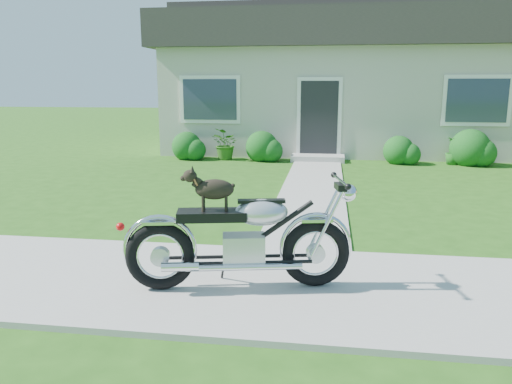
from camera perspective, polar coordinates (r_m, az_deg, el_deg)
ground at (r=5.21m, az=21.58°, el=-11.09°), size 80.00×80.00×0.00m
sidewalk at (r=5.20m, az=21.60°, el=-10.89°), size 24.00×2.20×0.04m
walkway at (r=9.87m, az=6.53°, el=0.53°), size 1.20×8.00×0.03m
house at (r=16.71m, az=12.81°, el=12.39°), size 12.60×7.03×4.50m
shrub_row at (r=13.44m, az=17.90°, el=4.80°), size 10.45×1.12×1.12m
potted_plant_left at (r=13.59m, az=-3.42°, el=5.52°), size 1.02×1.03×0.86m
potted_plant_right at (r=13.68m, az=21.61°, el=4.42°), size 0.51×0.51×0.71m
motorcycle_with_dog at (r=4.79m, az=-1.54°, el=-5.18°), size 2.20×0.77×1.17m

